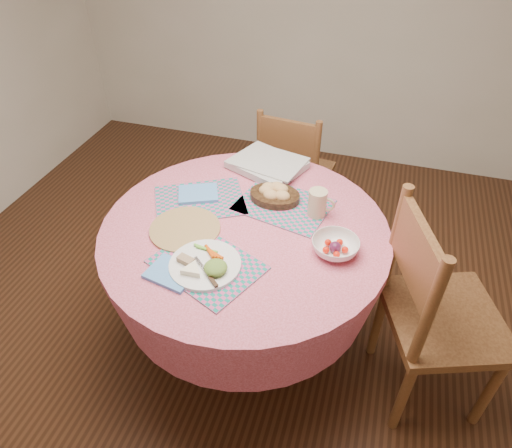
# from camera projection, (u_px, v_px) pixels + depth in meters

# --- Properties ---
(ground) EXTENTS (4.00, 4.00, 0.00)m
(ground) POSITION_uv_depth(u_px,v_px,m) (247.00, 335.00, 2.43)
(ground) COLOR #331C0F
(ground) RESTS_ON ground
(dining_table) EXTENTS (1.24, 1.24, 0.75)m
(dining_table) POSITION_uv_depth(u_px,v_px,m) (245.00, 260.00, 2.07)
(dining_table) COLOR #DF688A
(dining_table) RESTS_ON ground
(chair_right) EXTENTS (0.59, 0.61, 1.03)m
(chair_right) POSITION_uv_depth(u_px,v_px,m) (433.00, 312.00, 1.86)
(chair_right) COLOR brown
(chair_right) RESTS_ON ground
(chair_back) EXTENTS (0.46, 0.44, 0.89)m
(chair_back) POSITION_uv_depth(u_px,v_px,m) (293.00, 171.00, 2.81)
(chair_back) COLOR brown
(chair_back) RESTS_ON ground
(placemat_front) EXTENTS (0.49, 0.44, 0.01)m
(placemat_front) POSITION_uv_depth(u_px,v_px,m) (207.00, 265.00, 1.77)
(placemat_front) COLOR #167C6F
(placemat_front) RESTS_ON dining_table
(placemat_left) EXTENTS (0.49, 0.46, 0.01)m
(placemat_left) POSITION_uv_depth(u_px,v_px,m) (200.00, 200.00, 2.09)
(placemat_left) COLOR #167C6F
(placemat_left) RESTS_ON dining_table
(placemat_back) EXTENTS (0.46, 0.38, 0.01)m
(placemat_back) POSITION_uv_depth(u_px,v_px,m) (283.00, 205.00, 2.06)
(placemat_back) COLOR #167C6F
(placemat_back) RESTS_ON dining_table
(wicker_trivet) EXTENTS (0.30, 0.30, 0.01)m
(wicker_trivet) POSITION_uv_depth(u_px,v_px,m) (185.00, 229.00, 1.93)
(wicker_trivet) COLOR olive
(wicker_trivet) RESTS_ON dining_table
(napkin_near) EXTENTS (0.20, 0.17, 0.01)m
(napkin_near) POSITION_uv_depth(u_px,v_px,m) (172.00, 273.00, 1.73)
(napkin_near) COLOR #5492DA
(napkin_near) RESTS_ON dining_table
(napkin_far) EXTENTS (0.22, 0.20, 0.01)m
(napkin_far) POSITION_uv_depth(u_px,v_px,m) (198.00, 194.00, 2.12)
(napkin_far) COLOR #5492DA
(napkin_far) RESTS_ON placemat_left
(dinner_plate) EXTENTS (0.28, 0.28, 0.05)m
(dinner_plate) POSITION_uv_depth(u_px,v_px,m) (206.00, 264.00, 1.74)
(dinner_plate) COLOR white
(dinner_plate) RESTS_ON placemat_front
(bread_bowl) EXTENTS (0.23, 0.23, 0.08)m
(bread_bowl) POSITION_uv_depth(u_px,v_px,m) (275.00, 193.00, 2.08)
(bread_bowl) COLOR black
(bread_bowl) RESTS_ON placemat_back
(latte_mug) EXTENTS (0.12, 0.08, 0.12)m
(latte_mug) POSITION_uv_depth(u_px,v_px,m) (318.00, 203.00, 1.97)
(latte_mug) COLOR #C9B98A
(latte_mug) RESTS_ON placemat_back
(fruit_bowl) EXTENTS (0.20, 0.20, 0.06)m
(fruit_bowl) POSITION_uv_depth(u_px,v_px,m) (335.00, 247.00, 1.81)
(fruit_bowl) COLOR white
(fruit_bowl) RESTS_ON dining_table
(newspaper_stack) EXTENTS (0.42, 0.38, 0.04)m
(newspaper_stack) POSITION_uv_depth(u_px,v_px,m) (268.00, 164.00, 2.29)
(newspaper_stack) COLOR silver
(newspaper_stack) RESTS_ON dining_table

